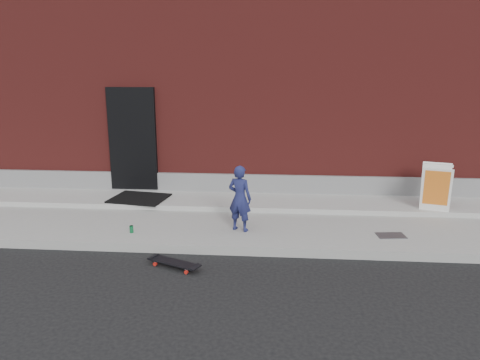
# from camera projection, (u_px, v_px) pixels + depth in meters

# --- Properties ---
(ground) EXTENTS (80.00, 80.00, 0.00)m
(ground) POSITION_uv_depth(u_px,v_px,m) (239.00, 256.00, 7.54)
(ground) COLOR black
(ground) RESTS_ON ground
(sidewalk) EXTENTS (20.00, 3.00, 0.15)m
(sidewalk) POSITION_uv_depth(u_px,v_px,m) (246.00, 221.00, 8.97)
(sidewalk) COLOR gray
(sidewalk) RESTS_ON ground
(apron) EXTENTS (20.00, 1.20, 0.10)m
(apron) POSITION_uv_depth(u_px,v_px,m) (249.00, 201.00, 9.81)
(apron) COLOR gray
(apron) RESTS_ON sidewalk
(building) EXTENTS (20.00, 8.10, 5.00)m
(building) POSITION_uv_depth(u_px,v_px,m) (259.00, 82.00, 13.70)
(building) COLOR maroon
(building) RESTS_ON ground
(child) EXTENTS (0.50, 0.41, 1.17)m
(child) POSITION_uv_depth(u_px,v_px,m) (240.00, 198.00, 8.14)
(child) COLOR #1C204F
(child) RESTS_ON sidewalk
(skateboard) EXTENTS (0.86, 0.55, 0.10)m
(skateboard) POSITION_uv_depth(u_px,v_px,m) (174.00, 263.00, 7.09)
(skateboard) COLOR red
(skateboard) RESTS_ON ground
(pizza_sign) EXTENTS (0.70, 0.76, 0.90)m
(pizza_sign) POSITION_uv_depth(u_px,v_px,m) (436.00, 187.00, 9.00)
(pizza_sign) COLOR white
(pizza_sign) RESTS_ON apron
(soda_can) EXTENTS (0.08, 0.08, 0.13)m
(soda_can) POSITION_uv_depth(u_px,v_px,m) (131.00, 229.00, 8.14)
(soda_can) COLOR #1A8245
(soda_can) RESTS_ON sidewalk
(doormat) EXTENTS (1.24, 1.07, 0.03)m
(doormat) POSITION_uv_depth(u_px,v_px,m) (139.00, 198.00, 9.82)
(doormat) COLOR black
(doormat) RESTS_ON apron
(utility_plate) EXTENTS (0.50, 0.35, 0.01)m
(utility_plate) POSITION_uv_depth(u_px,v_px,m) (391.00, 236.00, 7.99)
(utility_plate) COLOR #545559
(utility_plate) RESTS_ON sidewalk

